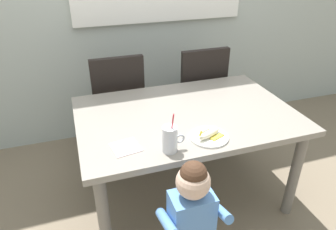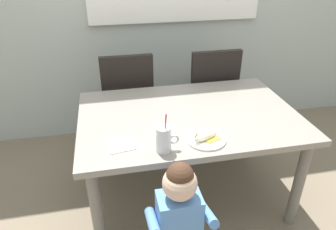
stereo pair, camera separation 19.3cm
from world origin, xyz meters
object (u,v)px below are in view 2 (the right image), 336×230
at_px(dining_table, 188,125).
at_px(peeled_banana, 206,136).
at_px(dining_chair_left, 128,98).
at_px(milk_cup, 164,140).
at_px(dining_chair_right, 210,92).
at_px(snack_plate, 206,139).
at_px(toddler_standing, 179,214).
at_px(paper_napkin, 121,144).

height_order(dining_table, peeled_banana, peeled_banana).
height_order(dining_chair_left, peeled_banana, dining_chair_left).
bearing_deg(dining_table, milk_cup, -122.67).
bearing_deg(dining_chair_left, peeled_banana, 109.69).
xyz_separation_m(dining_chair_right, snack_plate, (-0.37, -0.99, 0.19)).
xyz_separation_m(toddler_standing, paper_napkin, (-0.25, 0.39, 0.20)).
bearing_deg(toddler_standing, snack_plate, 54.66).
bearing_deg(dining_chair_left, dining_table, 117.18).
height_order(milk_cup, peeled_banana, milk_cup).
xyz_separation_m(dining_chair_left, milk_cup, (0.11, -1.08, 0.25)).
xyz_separation_m(dining_chair_left, snack_plate, (0.37, -1.02, 0.19)).
bearing_deg(snack_plate, paper_napkin, 173.63).
relative_size(dining_chair_right, peeled_banana, 5.46).
height_order(dining_chair_left, snack_plate, dining_chair_left).
relative_size(dining_chair_left, peeled_banana, 5.46).
xyz_separation_m(dining_chair_right, milk_cup, (-0.62, -1.05, 0.25)).
bearing_deg(dining_chair_right, paper_napkin, 47.90).
xyz_separation_m(toddler_standing, peeled_banana, (0.23, 0.33, 0.23)).
height_order(dining_table, paper_napkin, paper_napkin).
distance_m(dining_chair_left, toddler_standing, 1.36).
distance_m(toddler_standing, paper_napkin, 0.50).
distance_m(dining_chair_left, dining_chair_right, 0.74).
bearing_deg(snack_plate, milk_cup, -168.55).
xyz_separation_m(dining_table, peeled_banana, (0.01, -0.34, 0.12)).
height_order(milk_cup, snack_plate, milk_cup).
bearing_deg(peeled_banana, toddler_standing, -125.77).
bearing_deg(peeled_banana, dining_chair_right, 69.88).
bearing_deg(toddler_standing, milk_cup, 94.56).
xyz_separation_m(snack_plate, paper_napkin, (-0.48, 0.05, -0.00)).
relative_size(dining_table, snack_plate, 6.30).
bearing_deg(paper_napkin, toddler_standing, -57.29).
relative_size(snack_plate, peeled_banana, 1.31).
bearing_deg(dining_table, snack_plate, -87.71).
bearing_deg(toddler_standing, dining_chair_right, 65.62).
height_order(toddler_standing, milk_cup, milk_cup).
bearing_deg(dining_chair_left, milk_cup, 95.93).
xyz_separation_m(dining_chair_left, paper_napkin, (-0.11, -0.97, 0.18)).
relative_size(dining_chair_right, milk_cup, 3.85).
xyz_separation_m(toddler_standing, snack_plate, (0.24, 0.33, 0.20)).
distance_m(dining_table, dining_chair_right, 0.77).
distance_m(dining_chair_left, snack_plate, 1.10).
xyz_separation_m(dining_chair_left, dining_chair_right, (0.74, -0.03, 0.00)).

